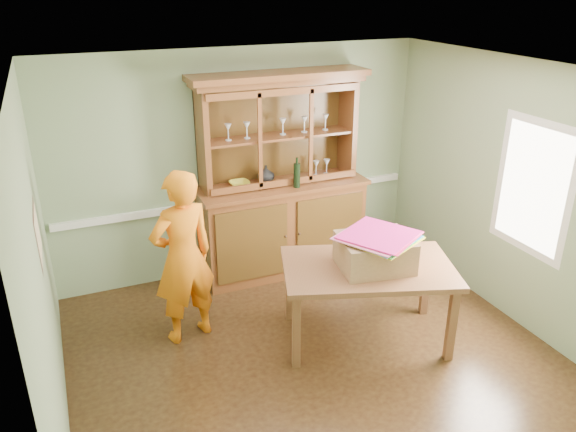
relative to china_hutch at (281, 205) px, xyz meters
name	(u,v)px	position (x,y,z in m)	size (l,w,h in m)	color
floor	(311,352)	(-0.39, -1.72, -0.85)	(4.50, 4.50, 0.00)	#4B3318
ceiling	(316,72)	(-0.39, -1.72, 1.85)	(4.50, 4.50, 0.00)	white
wall_back	(241,163)	(-0.39, 0.28, 0.50)	(4.50, 4.50, 0.00)	gray
wall_left	(41,275)	(-2.64, -1.72, 0.50)	(4.00, 4.00, 0.00)	gray
wall_right	(510,192)	(1.86, -1.72, 0.50)	(4.00, 4.00, 0.00)	gray
wall_front	(458,355)	(-0.39, -3.72, 0.50)	(4.50, 4.50, 0.00)	gray
chair_rail	(243,199)	(-0.39, 0.25, 0.05)	(4.41, 0.05, 0.08)	white
framed_map	(38,234)	(-2.62, -1.42, 0.70)	(0.03, 0.60, 0.46)	#351F15
window_panel	(533,188)	(1.83, -2.02, 0.65)	(0.03, 0.96, 1.36)	white
china_hutch	(281,205)	(0.00, 0.00, 0.00)	(2.07, 0.68, 2.43)	brown
dining_table	(368,275)	(0.21, -1.71, -0.12)	(1.87, 1.46, 0.82)	brown
cardboard_box	(375,253)	(0.25, -1.75, 0.13)	(0.67, 0.53, 0.31)	#A07A52
kite_stack	(377,237)	(0.24, -1.79, 0.31)	(0.83, 0.83, 0.05)	yellow
person	(183,258)	(-1.43, -0.98, 0.04)	(0.65, 0.43, 1.78)	orange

